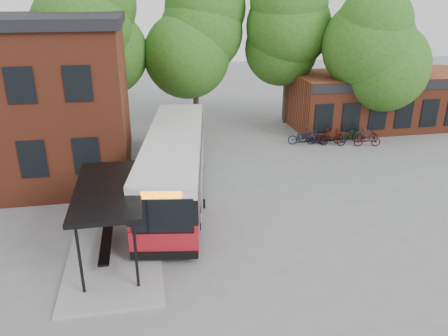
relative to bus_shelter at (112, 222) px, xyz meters
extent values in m
plane|color=slate|center=(4.50, 1.00, -1.45)|extent=(100.00, 100.00, 0.00)
imported|color=#071B3A|center=(11.84, 11.50, -0.95)|extent=(1.98, 0.99, 0.99)
imported|color=#22232D|center=(12.52, 11.68, -0.91)|extent=(1.84, 1.13, 1.07)
imported|color=black|center=(13.25, 11.70, -1.05)|extent=(1.58, 0.77, 0.80)
imported|color=#3D0E06|center=(13.79, 11.23, -0.90)|extent=(1.88, 0.66, 1.11)
imported|color=black|center=(13.77, 10.88, -0.99)|extent=(1.83, 1.05, 0.91)
imported|color=black|center=(15.31, 11.49, -0.98)|extent=(1.62, 1.03, 0.95)
imported|color=#323237|center=(15.71, 11.94, -1.03)|extent=(1.70, 1.10, 0.85)
imported|color=black|center=(16.36, 11.19, -0.93)|extent=(1.80, 0.85, 1.04)
imported|color=#440A11|center=(16.00, 10.33, -0.98)|extent=(1.85, 0.89, 0.93)
camera|label=1|loc=(1.50, -15.14, 7.99)|focal=35.00mm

